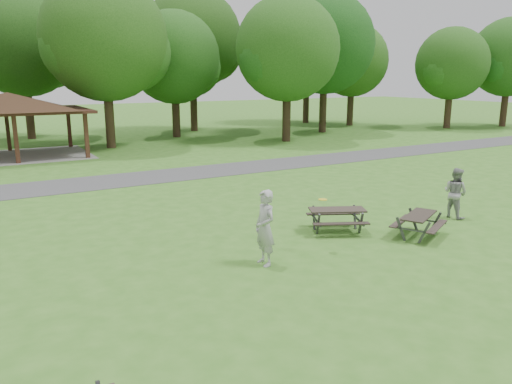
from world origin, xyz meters
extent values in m
plane|color=#387120|center=(0.00, 0.00, 0.00)|extent=(160.00, 160.00, 0.00)
cube|color=#444446|center=(0.00, 14.00, 0.01)|extent=(120.00, 3.20, 0.02)
cube|color=#3B1F15|center=(-4.00, 21.30, 1.30)|extent=(0.22, 0.22, 2.60)
cube|color=#362313|center=(-4.00, 26.70, 1.30)|extent=(0.22, 0.22, 2.60)
cube|color=#3C2115|center=(-0.30, 21.30, 1.30)|extent=(0.22, 0.22, 2.60)
cube|color=#371D14|center=(-0.30, 26.70, 1.30)|extent=(0.22, 0.22, 2.60)
cube|color=#371D16|center=(-4.00, 24.00, 2.68)|extent=(8.60, 6.60, 0.16)
pyramid|color=black|center=(-4.00, 24.00, 3.26)|extent=(7.01, 7.01, 1.00)
cube|color=gray|center=(-4.00, 24.00, 0.01)|extent=(8.40, 6.40, 0.03)
cylinder|color=#312215|center=(2.00, 25.00, 2.01)|extent=(0.60, 0.60, 4.02)
sphere|color=#1F4A15|center=(2.00, 25.00, 7.02)|extent=(8.00, 8.00, 8.00)
sphere|color=#1C4A15|center=(3.80, 25.30, 6.22)|extent=(5.20, 5.20, 5.20)
sphere|color=#1E4F16|center=(0.40, 24.80, 6.42)|extent=(4.80, 4.80, 4.80)
cylinder|color=black|center=(8.00, 28.50, 1.72)|extent=(0.60, 0.60, 3.43)
sphere|color=#194614|center=(8.00, 28.50, 6.05)|extent=(7.00, 7.00, 7.00)
sphere|color=#1C4E16|center=(9.57, 28.80, 5.36)|extent=(4.55, 4.55, 4.55)
sphere|color=#154A15|center=(6.60, 28.30, 5.53)|extent=(4.20, 4.20, 4.20)
cylinder|color=black|center=(14.00, 22.00, 1.89)|extent=(0.60, 0.60, 3.78)
sphere|color=#1E4C15|center=(14.00, 22.00, 6.55)|extent=(7.40, 7.40, 7.40)
sphere|color=#1E4814|center=(15.66, 22.30, 5.81)|extent=(4.81, 4.81, 4.81)
sphere|color=#184915|center=(12.52, 21.80, 6.00)|extent=(4.44, 4.44, 4.44)
cylinder|color=black|center=(20.00, 25.50, 2.10)|extent=(0.60, 0.60, 4.20)
sphere|color=#124012|center=(20.00, 25.50, 7.27)|extent=(8.20, 8.20, 8.20)
sphere|color=#194012|center=(21.84, 25.80, 6.45)|extent=(5.33, 5.33, 5.33)
sphere|color=#1A3F12|center=(18.36, 25.30, 6.66)|extent=(4.92, 4.92, 4.92)
cylinder|color=black|center=(26.00, 29.00, 1.78)|extent=(0.60, 0.60, 3.57)
sphere|color=#1F4D16|center=(26.00, 29.00, 6.12)|extent=(6.80, 6.80, 6.80)
sphere|color=#1C4413|center=(27.53, 29.30, 5.44)|extent=(4.42, 4.42, 4.42)
sphere|color=#124213|center=(24.64, 28.80, 5.61)|extent=(4.08, 4.08, 4.08)
cylinder|color=#312016|center=(32.00, 22.50, 1.68)|extent=(0.60, 0.60, 3.36)
sphere|color=#1C4814|center=(32.00, 22.50, 5.76)|extent=(6.40, 6.40, 6.40)
sphere|color=#164814|center=(33.44, 22.80, 5.12)|extent=(4.16, 4.16, 4.16)
sphere|color=#1D4F16|center=(30.72, 22.30, 5.28)|extent=(3.84, 3.84, 3.84)
cylinder|color=#311E16|center=(-2.00, 33.00, 2.06)|extent=(0.60, 0.60, 4.13)
sphere|color=#194213|center=(-2.00, 33.00, 7.13)|extent=(8.00, 8.00, 8.00)
sphere|color=#1E4F16|center=(-0.20, 33.30, 6.33)|extent=(5.20, 5.20, 5.20)
cylinder|color=#312016|center=(11.00, 32.00, 2.27)|extent=(0.60, 0.60, 4.55)
sphere|color=#1B4112|center=(11.00, 32.00, 7.70)|extent=(8.40, 8.40, 8.40)
sphere|color=#1D4212|center=(12.89, 32.30, 6.86)|extent=(5.46, 5.46, 5.46)
sphere|color=#194012|center=(9.32, 31.80, 7.07)|extent=(5.04, 5.04, 5.04)
cylinder|color=black|center=(24.00, 33.50, 2.13)|extent=(0.60, 0.60, 4.27)
sphere|color=#174112|center=(24.00, 33.50, 7.27)|extent=(8.00, 8.00, 8.00)
sphere|color=#1D4614|center=(25.80, 33.80, 6.47)|extent=(5.20, 5.20, 5.20)
sphere|color=#1A4E16|center=(22.40, 33.30, 6.67)|extent=(4.80, 4.80, 4.80)
cylinder|color=#301E15|center=(38.00, 21.00, 1.84)|extent=(0.60, 0.60, 3.67)
sphere|color=#1A4814|center=(38.00, 21.00, 6.38)|extent=(7.20, 7.20, 7.20)
sphere|color=#154B15|center=(36.56, 20.80, 5.83)|extent=(4.32, 4.32, 4.32)
cube|color=#2E2621|center=(3.27, 2.97, 0.69)|extent=(1.81, 1.34, 0.05)
cube|color=black|center=(3.03, 2.47, 0.41)|extent=(1.63, 0.96, 0.04)
cube|color=#2A231E|center=(3.52, 3.47, 0.41)|extent=(1.63, 0.96, 0.04)
cube|color=#424245|center=(2.53, 2.93, 0.34)|extent=(0.20, 0.34, 0.73)
cube|color=#38383A|center=(2.84, 3.57, 0.34)|extent=(0.20, 0.34, 0.73)
cube|color=#39383B|center=(2.69, 3.25, 0.37)|extent=(0.65, 1.26, 0.05)
cube|color=#424245|center=(3.70, 2.37, 0.34)|extent=(0.20, 0.34, 0.73)
cube|color=#3D3C3F|center=(4.01, 3.00, 0.34)|extent=(0.20, 0.34, 0.73)
cube|color=#39393B|center=(3.86, 2.68, 0.37)|extent=(0.65, 1.26, 0.05)
cube|color=black|center=(5.06, 1.36, 0.65)|extent=(1.72, 1.28, 0.04)
cube|color=#2E2521|center=(5.30, 0.89, 0.39)|extent=(1.54, 0.92, 0.04)
cube|color=#302723|center=(4.83, 1.84, 0.39)|extent=(1.54, 0.92, 0.04)
cube|color=#464648|center=(4.66, 0.79, 0.33)|extent=(0.20, 0.32, 0.70)
cube|color=#464649|center=(4.36, 1.39, 0.33)|extent=(0.20, 0.32, 0.70)
cube|color=#464649|center=(4.51, 1.09, 0.35)|extent=(0.63, 1.19, 0.04)
cube|color=#3E3F41|center=(5.76, 1.34, 0.33)|extent=(0.20, 0.32, 0.70)
cube|color=#3C3C3E|center=(5.46, 1.94, 0.33)|extent=(0.20, 0.32, 0.70)
cube|color=#424144|center=(5.61, 1.64, 0.35)|extent=(0.63, 1.19, 0.04)
cylinder|color=yellow|center=(1.81, 1.82, 1.44)|extent=(0.29, 0.29, 0.02)
imported|color=#A8A7AA|center=(-0.08, 1.70, 0.97)|extent=(0.47, 0.71, 1.94)
imported|color=#969698|center=(7.68, 2.20, 0.85)|extent=(0.71, 0.87, 1.70)
camera|label=1|loc=(-6.25, -8.50, 4.66)|focal=35.00mm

